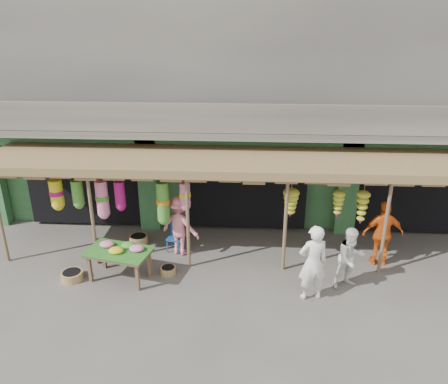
# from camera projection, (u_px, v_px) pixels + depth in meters

# --- Properties ---
(ground) EXTENTS (80.00, 80.00, 0.00)m
(ground) POSITION_uv_depth(u_px,v_px,m) (245.00, 264.00, 11.83)
(ground) COLOR #514C47
(ground) RESTS_ON ground
(building) EXTENTS (16.40, 6.80, 7.00)m
(building) POSITION_uv_depth(u_px,v_px,m) (249.00, 105.00, 15.07)
(building) COLOR gray
(building) RESTS_ON ground
(awning) EXTENTS (14.00, 2.70, 2.79)m
(awning) POSITION_uv_depth(u_px,v_px,m) (241.00, 165.00, 11.61)
(awning) COLOR brown
(awning) RESTS_ON ground
(flower_table) EXTENTS (1.77, 1.28, 0.96)m
(flower_table) POSITION_uv_depth(u_px,v_px,m) (120.00, 252.00, 10.91)
(flower_table) COLOR brown
(flower_table) RESTS_ON ground
(blue_chair) EXTENTS (0.48, 0.49, 0.86)m
(blue_chair) POSITION_uv_depth(u_px,v_px,m) (176.00, 234.00, 12.40)
(blue_chair) COLOR #164792
(blue_chair) RESTS_ON ground
(basket_left) EXTENTS (0.70, 0.70, 0.23)m
(basket_left) POSITION_uv_depth(u_px,v_px,m) (139.00, 239.00, 12.88)
(basket_left) COLOR brown
(basket_left) RESTS_ON ground
(basket_mid) EXTENTS (0.73, 0.73, 0.22)m
(basket_mid) POSITION_uv_depth(u_px,v_px,m) (72.00, 276.00, 11.10)
(basket_mid) COLOR #8B5E3E
(basket_mid) RESTS_ON ground
(basket_right) EXTENTS (0.49, 0.49, 0.19)m
(basket_right) POSITION_uv_depth(u_px,v_px,m) (168.00, 270.00, 11.36)
(basket_right) COLOR olive
(basket_right) RESTS_ON ground
(person_front) EXTENTS (0.78, 0.61, 1.90)m
(person_front) POSITION_uv_depth(u_px,v_px,m) (313.00, 263.00, 10.08)
(person_front) COLOR white
(person_front) RESTS_ON ground
(person_right) EXTENTS (0.94, 0.85, 1.59)m
(person_right) POSITION_uv_depth(u_px,v_px,m) (350.00, 258.00, 10.58)
(person_right) COLOR white
(person_right) RESTS_ON ground
(person_vendor) EXTENTS (1.09, 0.49, 1.82)m
(person_vendor) POSITION_uv_depth(u_px,v_px,m) (383.00, 234.00, 11.52)
(person_vendor) COLOR orange
(person_vendor) RESTS_ON ground
(person_shopper) EXTENTS (1.30, 1.05, 1.76)m
(person_shopper) POSITION_uv_depth(u_px,v_px,m) (180.00, 225.00, 12.04)
(person_shopper) COLOR pink
(person_shopper) RESTS_ON ground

